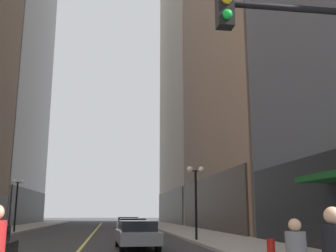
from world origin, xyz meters
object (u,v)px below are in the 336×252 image
object	(u,v)px
street_lamp_left_far	(17,193)
street_lamp_right_mid	(196,186)
car_blue	(132,227)
car_grey	(137,234)
fire_hydrant_right	(271,251)
car_silver	(128,224)

from	to	relation	value
street_lamp_left_far	street_lamp_right_mid	distance (m)	17.23
street_lamp_right_mid	car_blue	bearing A→B (deg)	133.25
car_grey	car_blue	size ratio (longest dim) A/B	1.10
street_lamp_right_mid	fire_hydrant_right	bearing A→B (deg)	-87.13
street_lamp_left_far	fire_hydrant_right	xyz separation A→B (m)	(13.30, -21.52, -2.86)
street_lamp_right_mid	car_grey	bearing A→B (deg)	-131.23
car_silver	street_lamp_left_far	size ratio (longest dim) A/B	0.98
car_grey	car_silver	distance (m)	16.18
car_grey	car_blue	world-z (taller)	same
car_silver	car_blue	bearing A→B (deg)	-90.60
car_blue	fire_hydrant_right	bearing A→B (deg)	-73.58
car_blue	car_silver	size ratio (longest dim) A/B	1.00
street_lamp_left_far	fire_hydrant_right	world-z (taller)	street_lamp_left_far
car_blue	fire_hydrant_right	xyz separation A→B (m)	(4.06, -13.77, -0.32)
car_grey	street_lamp_left_far	size ratio (longest dim) A/B	1.07
car_grey	fire_hydrant_right	bearing A→B (deg)	-53.06
car_blue	car_silver	world-z (taller)	same
fire_hydrant_right	car_grey	bearing A→B (deg)	126.94
car_silver	street_lamp_right_mid	world-z (taller)	street_lamp_right_mid
car_blue	fire_hydrant_right	distance (m)	14.36
car_silver	fire_hydrant_right	bearing A→B (deg)	-79.70
car_blue	street_lamp_right_mid	distance (m)	5.78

